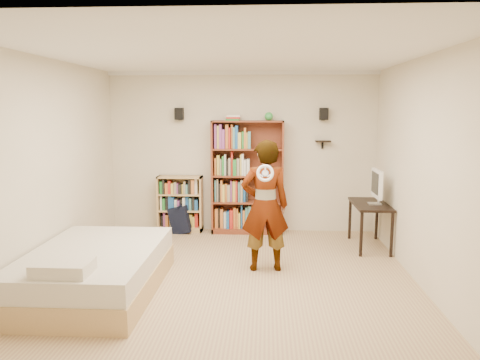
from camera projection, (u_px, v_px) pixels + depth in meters
The scene contains 14 objects.
ground at pixel (231, 282), 5.68m from camera, with size 4.50×5.00×0.01m, color tan.
room_shell at pixel (231, 137), 5.42m from camera, with size 4.52×5.02×2.71m.
crown_molding at pixel (231, 56), 5.28m from camera, with size 4.50×5.00×0.06m.
speaker_left at pixel (179, 114), 7.81m from camera, with size 0.14×0.12×0.20m, color black.
speaker_right at pixel (324, 114), 7.67m from camera, with size 0.14×0.12×0.20m, color black.
wall_shelf at pixel (323, 141), 7.75m from camera, with size 0.25×0.16×0.03m, color black.
tall_bookshelf at pixel (247, 177), 7.83m from camera, with size 1.19×0.35×1.89m, color brown, non-canonical shape.
low_bookshelf at pixel (180, 204), 8.00m from camera, with size 0.76×0.29×0.95m, color tan, non-canonical shape.
computer_desk at pixel (369, 225), 7.06m from camera, with size 0.50×1.00×0.68m, color black, non-canonical shape.
imac at pixel (375, 187), 6.91m from camera, with size 0.10×0.52×0.52m, color white, non-canonical shape.
daybed at pixel (95, 265), 5.34m from camera, with size 1.39×2.14×0.63m, color silver, non-canonical shape.
person at pixel (265, 206), 6.01m from camera, with size 0.62×0.41×1.70m, color black.
wii_wheel at pixel (265, 173), 5.62m from camera, with size 0.21×0.21×0.04m, color white.
navy_bag at pixel (180, 220), 7.89m from camera, with size 0.34×0.22×0.47m, color black, non-canonical shape.
Camera 1 is at (0.42, -5.42, 2.09)m, focal length 35.00 mm.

